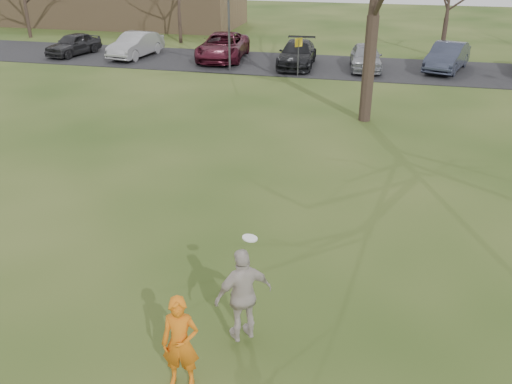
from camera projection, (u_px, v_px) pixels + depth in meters
ground at (204, 358)px, 9.81m from camera, size 120.00×120.00×0.00m
parking_strip at (340, 67)px, 31.78m from camera, size 62.00×6.50×0.04m
player_defender at (180, 343)px, 8.90m from camera, size 0.69×0.50×1.74m
car_0 at (73, 44)px, 34.67m from camera, size 2.44×4.24×1.36m
car_1 at (136, 45)px, 34.01m from camera, size 2.14×4.73×1.50m
car_2 at (223, 46)px, 33.31m from camera, size 3.12×5.88×1.58m
car_3 at (297, 54)px, 31.56m from camera, size 2.24×5.00×1.42m
car_4 at (366, 57)px, 30.79m from camera, size 2.11×4.39×1.44m
car_5 at (447, 57)px, 30.55m from camera, size 2.92×4.90×1.53m
catching_play at (244, 295)px, 9.71m from camera, size 1.15×1.04×2.10m
building at (123, 1)px, 46.64m from camera, size 20.60×8.50×5.14m
sign_yellow at (298, 50)px, 28.96m from camera, size 0.35×0.35×2.08m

